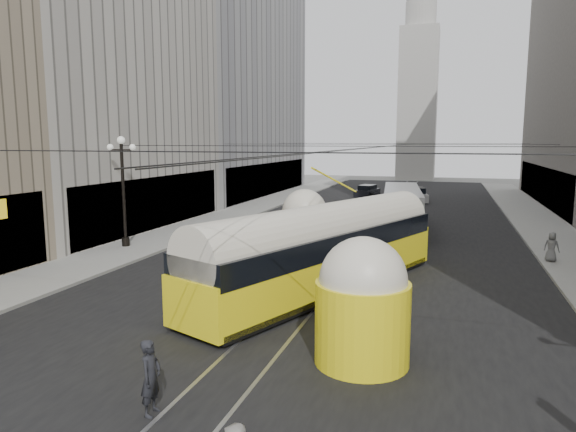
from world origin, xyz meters
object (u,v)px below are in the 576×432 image
Objects in this scene: pedestrian_crossing_a at (151,377)px; pedestrian_sidewalk_right at (552,247)px; streetcar at (324,249)px; city_bus at (402,207)px.

pedestrian_crossing_a reaches higher than pedestrian_sidewalk_right.
streetcar is 8.79× the size of pedestrian_crossing_a.
city_bus is (1.75, 16.24, -0.20)m from streetcar.
streetcar is 16.34m from city_bus.
city_bus reaches higher than pedestrian_sidewalk_right.
streetcar is at bearing -96.15° from city_bus.
city_bus is 7.73× the size of pedestrian_sidewalk_right.
pedestrian_sidewalk_right is at bearing -44.67° from city_bus.
streetcar is at bearing 61.58° from pedestrian_sidewalk_right.
city_bus is 27.22m from pedestrian_crossing_a.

